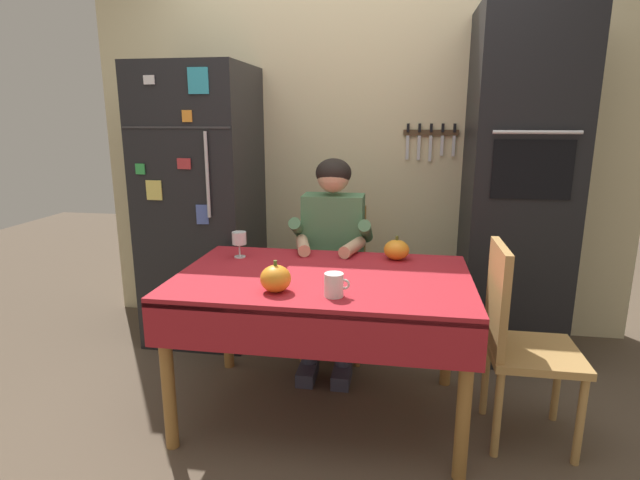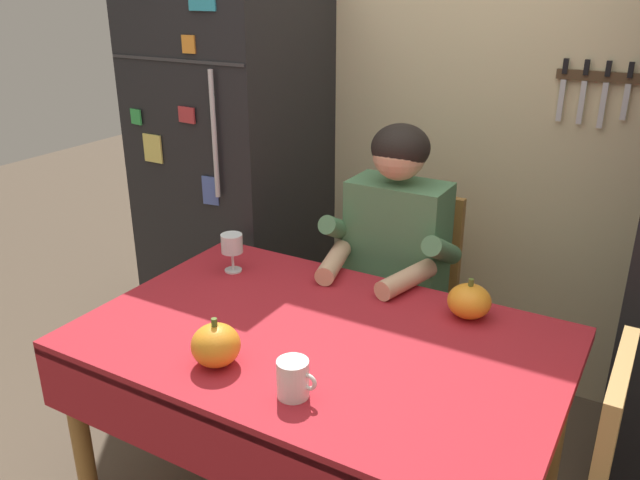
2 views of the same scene
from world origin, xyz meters
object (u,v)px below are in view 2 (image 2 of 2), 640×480
object	(u,v)px
chair_behind_person	(406,297)
seated_person	(389,263)
refrigerator	(235,169)
pumpkin_large	(216,345)
dining_table	(316,363)
wine_glass	(232,245)
coffee_mug	(293,379)
pumpkin_medium	(469,301)

from	to	relation	value
chair_behind_person	seated_person	bearing A→B (deg)	-90.00
refrigerator	pumpkin_large	world-z (taller)	refrigerator
dining_table	seated_person	distance (m)	0.61
seated_person	refrigerator	bearing A→B (deg)	162.92
pumpkin_large	wine_glass	bearing A→B (deg)	122.96
chair_behind_person	wine_glass	bearing A→B (deg)	-130.12
dining_table	chair_behind_person	world-z (taller)	chair_behind_person
wine_glass	seated_person	bearing A→B (deg)	37.59
refrigerator	chair_behind_person	distance (m)	0.99
coffee_mug	pumpkin_large	world-z (taller)	pumpkin_large
coffee_mug	pumpkin_medium	xyz separation A→B (m)	(0.25, 0.62, 0.00)
coffee_mug	pumpkin_medium	world-z (taller)	pumpkin_medium
dining_table	wine_glass	size ratio (longest dim) A/B	9.97
seated_person	pumpkin_large	distance (m)	0.87
refrigerator	dining_table	xyz separation A→B (m)	(0.95, -0.88, -0.24)
dining_table	pumpkin_medium	xyz separation A→B (m)	(0.34, 0.35, 0.14)
coffee_mug	pumpkin_large	xyz separation A→B (m)	(-0.26, 0.02, 0.01)
seated_person	coffee_mug	world-z (taller)	seated_person
seated_person	pumpkin_medium	size ratio (longest dim) A/B	9.28
refrigerator	seated_person	xyz separation A→B (m)	(0.91, -0.28, -0.16)
refrigerator	seated_person	distance (m)	0.96
dining_table	coffee_mug	distance (m)	0.31
dining_table	pumpkin_large	world-z (taller)	pumpkin_large
seated_person	wine_glass	world-z (taller)	seated_person
refrigerator	wine_glass	world-z (taller)	refrigerator
seated_person	chair_behind_person	bearing A→B (deg)	90.00
dining_table	chair_behind_person	distance (m)	0.81
coffee_mug	wine_glass	distance (m)	0.79
dining_table	pumpkin_large	xyz separation A→B (m)	(-0.17, -0.25, 0.14)
dining_table	coffee_mug	bearing A→B (deg)	-71.03
refrigerator	chair_behind_person	world-z (taller)	refrigerator
pumpkin_large	dining_table	bearing A→B (deg)	56.69
refrigerator	pumpkin_medium	world-z (taller)	refrigerator
pumpkin_large	pumpkin_medium	size ratio (longest dim) A/B	1.04
coffee_mug	pumpkin_large	bearing A→B (deg)	176.04
refrigerator	seated_person	bearing A→B (deg)	-17.08
coffee_mug	chair_behind_person	bearing A→B (deg)	97.16
wine_glass	pumpkin_medium	world-z (taller)	wine_glass
coffee_mug	wine_glass	world-z (taller)	wine_glass
refrigerator	seated_person	world-z (taller)	refrigerator
dining_table	pumpkin_medium	size ratio (longest dim) A/B	10.43
coffee_mug	seated_person	bearing A→B (deg)	98.69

